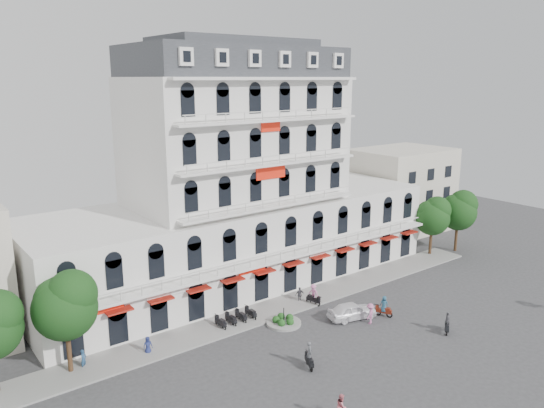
{
  "coord_description": "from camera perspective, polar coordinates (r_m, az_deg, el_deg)",
  "views": [
    {
      "loc": [
        -30.89,
        -28.71,
        21.91
      ],
      "look_at": [
        -1.29,
        10.0,
        10.3
      ],
      "focal_mm": 35.0,
      "sensor_mm": 36.0,
      "label": 1
    }
  ],
  "objects": [
    {
      "name": "main_building",
      "position": [
        57.26,
        -3.84,
        1.33
      ],
      "size": [
        45.0,
        15.0,
        25.8
      ],
      "color": "silver",
      "rests_on": "ground"
    },
    {
      "name": "rider_west",
      "position": [
        42.63,
        4.04,
        -15.99
      ],
      "size": [
        0.96,
        1.59,
        2.22
      ],
      "rotation": [
        0.0,
        0.0,
        1.13
      ],
      "color": "black",
      "rests_on": "ground"
    },
    {
      "name": "parked_car",
      "position": [
        50.88,
        8.61,
        -11.27
      ],
      "size": [
        4.99,
        3.0,
        1.59
      ],
      "primitive_type": "imported",
      "rotation": [
        0.0,
        0.0,
        1.31
      ],
      "color": "white",
      "rests_on": "ground"
    },
    {
      "name": "pedestrian_mid",
      "position": [
        53.88,
        3.0,
        -9.7
      ],
      "size": [
        0.99,
        0.64,
        1.57
      ],
      "primitive_type": "imported",
      "rotation": [
        0.0,
        0.0,
        2.84
      ],
      "color": "#58565D",
      "rests_on": "ground"
    },
    {
      "name": "pedestrian_far",
      "position": [
        44.99,
        -19.61,
        -15.43
      ],
      "size": [
        0.68,
        0.66,
        1.58
      ],
      "primitive_type": "imported",
      "rotation": [
        0.0,
        0.0,
        0.71
      ],
      "color": "navy",
      "rests_on": "ground"
    },
    {
      "name": "pedestrian_left",
      "position": [
        45.67,
        -13.22,
        -14.58
      ],
      "size": [
        0.8,
        0.6,
        1.5
      ],
      "primitive_type": "imported",
      "rotation": [
        0.0,
        0.0,
        -0.18
      ],
      "color": "navy",
      "rests_on": "ground"
    },
    {
      "name": "rider_center",
      "position": [
        53.19,
        4.47,
        -9.62
      ],
      "size": [
        0.86,
        1.68,
        2.16
      ],
      "rotation": [
        0.0,
        0.0,
        4.94
      ],
      "color": "black",
      "rests_on": "ground"
    },
    {
      "name": "rider_east",
      "position": [
        51.75,
        11.95,
        -10.73
      ],
      "size": [
        0.97,
        1.58,
        2.05
      ],
      "rotation": [
        0.0,
        0.0,
        2.03
      ],
      "color": "maroon",
      "rests_on": "ground"
    },
    {
      "name": "flank_building_east",
      "position": [
        79.58,
        13.65,
        1.49
      ],
      "size": [
        14.0,
        10.0,
        12.0
      ],
      "primitive_type": "cube",
      "color": "beige",
      "rests_on": "ground"
    },
    {
      "name": "tree_east_inner",
      "position": [
        69.24,
        16.91,
        -1.14
      ],
      "size": [
        4.4,
        4.37,
        7.57
      ],
      "color": "#382314",
      "rests_on": "ground"
    },
    {
      "name": "ground",
      "position": [
        47.52,
        8.86,
        -14.22
      ],
      "size": [
        120.0,
        120.0,
        0.0
      ],
      "primitive_type": "plane",
      "color": "#38383A",
      "rests_on": "ground"
    },
    {
      "name": "tree_west_inner",
      "position": [
        42.67,
        -21.35,
        -9.92
      ],
      "size": [
        4.76,
        4.76,
        8.25
      ],
      "color": "#382314",
      "rests_on": "ground"
    },
    {
      "name": "parked_scooter_row",
      "position": [
        49.89,
        -3.88,
        -12.68
      ],
      "size": [
        4.4,
        1.8,
        1.1
      ],
      "primitive_type": null,
      "color": "black",
      "rests_on": "ground"
    },
    {
      "name": "rider_northeast",
      "position": [
        50.16,
        18.33,
        -12.03
      ],
      "size": [
        1.46,
        1.15,
        1.99
      ],
      "rotation": [
        0.0,
        0.0,
        3.75
      ],
      "color": "black",
      "rests_on": "ground"
    },
    {
      "name": "rider_southwest",
      "position": [
        37.01,
        7.48,
        -20.96
      ],
      "size": [
        1.26,
        1.35,
        2.14
      ],
      "rotation": [
        0.0,
        0.0,
        0.84
      ],
      "color": "black",
      "rests_on": "ground"
    },
    {
      "name": "traffic_island",
      "position": [
        49.51,
        1.27,
        -12.53
      ],
      "size": [
        3.2,
        3.2,
        1.6
      ],
      "color": "gray",
      "rests_on": "ground"
    },
    {
      "name": "pedestrian_right",
      "position": [
        50.16,
        10.5,
        -11.51
      ],
      "size": [
        1.43,
        1.18,
        1.93
      ],
      "primitive_type": "imported",
      "rotation": [
        0.0,
        0.0,
        3.58
      ],
      "color": "#C5689E",
      "rests_on": "ground"
    },
    {
      "name": "tree_east_outer",
      "position": [
        71.85,
        19.45,
        -0.54
      ],
      "size": [
        4.65,
        4.65,
        8.05
      ],
      "color": "#382314",
      "rests_on": "ground"
    },
    {
      "name": "sidewalk",
      "position": [
        53.41,
        1.78,
        -10.73
      ],
      "size": [
        53.0,
        4.0,
        0.16
      ],
      "primitive_type": "cube",
      "color": "gray",
      "rests_on": "ground"
    }
  ]
}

